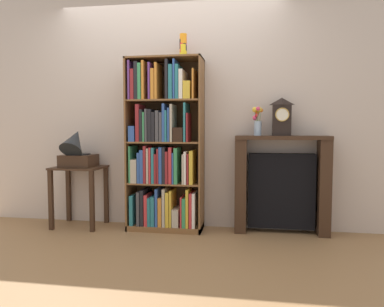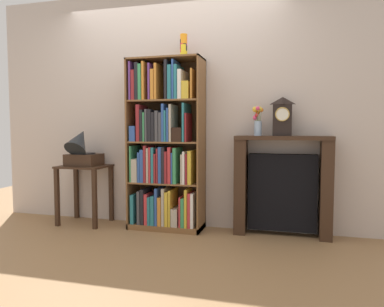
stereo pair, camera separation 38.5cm
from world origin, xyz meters
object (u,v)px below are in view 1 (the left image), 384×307
fireplace_mantel (281,185)px  mantel_clock (282,117)px  cup_stack (183,46)px  gramophone (76,150)px  bookshelf (164,152)px  flower_vase (257,121)px  side_table_left (79,182)px

fireplace_mantel → mantel_clock: size_ratio=2.63×
cup_stack → fireplace_mantel: 1.80m
gramophone → fireplace_mantel: gramophone is taller
bookshelf → flower_vase: bearing=3.4°
fireplace_mantel → flower_vase: 0.72m
cup_stack → mantel_clock: cup_stack is taller
mantel_clock → fireplace_mantel: bearing=65.0°
bookshelf → fireplace_mantel: 1.30m
gramophone → side_table_left: bearing=90.0°
cup_stack → side_table_left: bearing=-176.5°
fireplace_mantel → flower_vase: bearing=-175.3°
gramophone → flower_vase: 2.00m
bookshelf → fireplace_mantel: size_ratio=1.80×
bookshelf → gramophone: bookshelf is taller
mantel_clock → flower_vase: bearing=179.6°
side_table_left → fireplace_mantel: fireplace_mantel is taller
flower_vase → side_table_left: bearing=-177.4°
bookshelf → flower_vase: 1.05m
bookshelf → side_table_left: bearing=-178.2°
gramophone → mantel_clock: mantel_clock is taller
gramophone → fireplace_mantel: bearing=4.1°
cup_stack → gramophone: bearing=-174.2°
gramophone → fireplace_mantel: size_ratio=0.47×
fireplace_mantel → mantel_clock: bearing=-115.0°
side_table_left → flower_vase: flower_vase is taller
fireplace_mantel → gramophone: bearing=-175.9°
flower_vase → cup_stack: bearing=-178.6°
side_table_left → fireplace_mantel: (2.22, 0.11, 0.01)m
side_table_left → gramophone: 0.37m
gramophone → fireplace_mantel: 2.26m
gramophone → flower_vase: bearing=4.0°
bookshelf → cup_stack: bearing=10.8°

